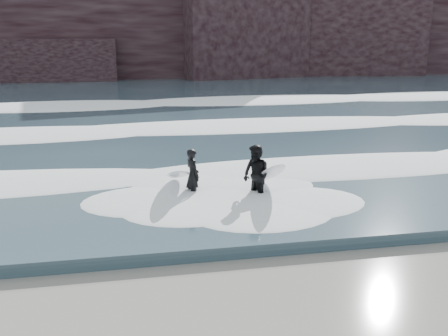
% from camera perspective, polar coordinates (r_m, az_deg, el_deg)
% --- Properties ---
extents(sea, '(90.00, 52.00, 0.30)m').
position_cam_1_polar(sea, '(35.51, -7.49, 8.00)').
color(sea, '#2E434E').
rests_on(sea, ground).
extents(headland, '(70.00, 9.00, 10.00)m').
position_cam_1_polar(headland, '(52.22, -8.85, 15.56)').
color(headland, black).
rests_on(headland, ground).
extents(foam_near, '(60.00, 3.20, 0.20)m').
position_cam_1_polar(foam_near, '(15.86, -3.16, 0.11)').
color(foam_near, white).
rests_on(foam_near, sea).
extents(foam_mid, '(60.00, 4.00, 0.24)m').
position_cam_1_polar(foam_mid, '(22.65, -5.53, 4.69)').
color(foam_mid, white).
rests_on(foam_mid, sea).
extents(foam_far, '(60.00, 4.80, 0.30)m').
position_cam_1_polar(foam_far, '(31.51, -7.07, 7.66)').
color(foam_far, white).
rests_on(foam_far, sea).
extents(surfer_left, '(0.98, 2.13, 1.49)m').
position_cam_1_polar(surfer_left, '(13.69, -4.17, -0.81)').
color(surfer_left, black).
rests_on(surfer_left, ground).
extents(surfer_right, '(1.20, 1.97, 1.66)m').
position_cam_1_polar(surfer_right, '(13.36, 3.93, -0.85)').
color(surfer_right, black).
rests_on(surfer_right, ground).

